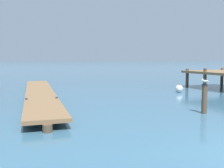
{
  "coord_description": "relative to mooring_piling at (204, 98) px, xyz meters",
  "views": [
    {
      "loc": [
        -6.68,
        -4.57,
        2.65
      ],
      "look_at": [
        -1.84,
        7.48,
        1.4
      ],
      "focal_mm": 42.6,
      "sensor_mm": 36.0,
      "label": 1
    }
  ],
  "objects": [
    {
      "name": "pier_platform",
      "position": [
        8.94,
        7.8,
        0.62
      ],
      "size": [
        5.12,
        5.51,
        1.98
      ],
      "color": "brown",
      "rests_on": "ground"
    },
    {
      "name": "mooring_buoy",
      "position": [
        3.77,
        7.18,
        -0.45
      ],
      "size": [
        0.59,
        0.59,
        0.66
      ],
      "color": "silver",
      "rests_on": "ground"
    },
    {
      "name": "perched_seagull",
      "position": [
        0.0,
        -0.01,
        0.82
      ],
      "size": [
        0.26,
        0.35,
        0.27
      ],
      "color": "gold",
      "rests_on": "mooring_piling"
    },
    {
      "name": "mooring_piling",
      "position": [
        0.0,
        0.0,
        0.0
      ],
      "size": [
        0.3,
        0.3,
        1.42
      ],
      "color": "#4C3D2D",
      "rests_on": "ground"
    },
    {
      "name": "floating_dock",
      "position": [
        -6.77,
        8.09,
        -0.38
      ],
      "size": [
        3.3,
        17.59,
        0.53
      ],
      "color": "brown",
      "rests_on": "ground"
    }
  ]
}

